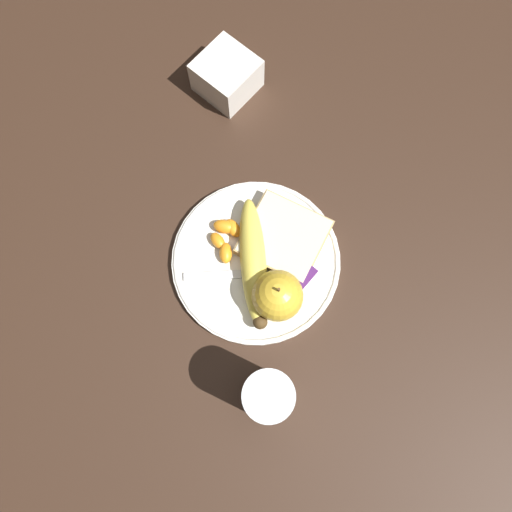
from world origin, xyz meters
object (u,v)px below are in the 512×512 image
Objects in this scene: plate at (256,260)px; banana at (256,263)px; jam_packet at (298,272)px; fork at (256,273)px; juice_glass at (268,396)px; condiment_caddy at (227,76)px; apple at (277,296)px; bread_slice at (284,238)px.

plate is 0.03m from banana.
jam_packet is (0.06, 0.02, 0.01)m from plate.
banana is 1.13× the size of fork.
condiment_caddy is at bearing 137.92° from juice_glass.
apple reaches higher than plate.
bread_slice and jam_packet have the same top height.
fork is at bearing -88.04° from bread_slice.
fork is at bearing -47.50° from banana.
bread_slice is (0.01, 0.05, 0.02)m from plate.
juice_glass reaches higher than apple.
banana is at bearing -94.77° from bread_slice.
jam_packet is (0.05, -0.03, -0.00)m from bread_slice.
juice_glass reaches higher than fork.
juice_glass is at bearing -44.81° from plate.
jam_packet is at bearing -30.84° from condiment_caddy.
banana reaches higher than jam_packet.
bread_slice is 0.06m from jam_packet.
banana is at bearing -52.91° from plate.
condiment_caddy is (-0.24, 0.20, -0.00)m from banana.
fork is (-0.05, 0.01, -0.03)m from apple.
plate is at bearing 85.83° from fork.
plate is 0.30m from condiment_caddy.
plate is 5.58× the size of jam_packet.
jam_packet is (0.05, 0.04, 0.01)m from fork.
apple is 0.51× the size of banana.
banana is 0.02m from fork.
jam_packet is at bearing -29.59° from bread_slice.
juice_glass is 1.42× the size of apple.
condiment_caddy is at bearing 142.73° from apple.
juice_glass is 0.72× the size of banana.
banana is 0.06m from bread_slice.
jam_packet is at bearing 20.82° from plate.
banana is 0.31m from condiment_caddy.
bread_slice reaches higher than plate.
fork is at bearing 135.85° from juice_glass.
bread_slice is 1.58× the size of condiment_caddy.
bread_slice is at bearing 47.99° from fork.
apple reaches higher than banana.
apple is 0.95× the size of condiment_caddy.
jam_packet reaches higher than plate.
bread_slice is 0.28m from condiment_caddy.
apple is 0.57× the size of fork.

